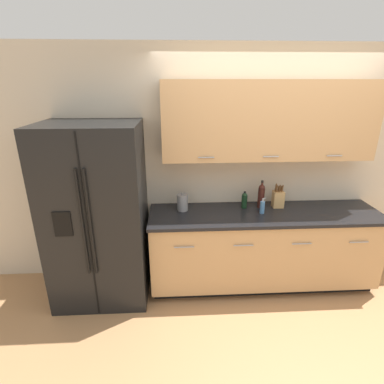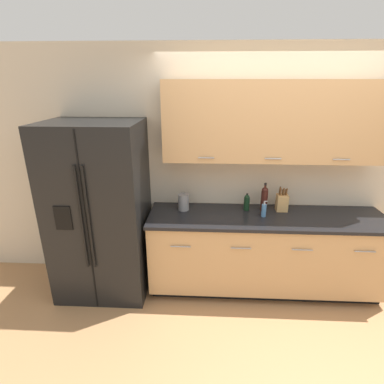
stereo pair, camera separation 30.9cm
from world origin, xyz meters
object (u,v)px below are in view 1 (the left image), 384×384
(refrigerator, at_px, (98,216))
(steel_canister, at_px, (182,202))
(oil_bottle, at_px, (244,200))
(wine_bottle, at_px, (261,195))
(soap_dispenser, at_px, (262,207))
(knife_block, at_px, (278,199))

(refrigerator, relative_size, steel_canister, 9.43)
(refrigerator, relative_size, oil_bottle, 9.76)
(wine_bottle, distance_m, soap_dispenser, 0.18)
(refrigerator, relative_size, wine_bottle, 5.98)
(refrigerator, height_order, steel_canister, refrigerator)
(knife_block, height_order, soap_dispenser, knife_block)
(oil_bottle, bearing_deg, soap_dispenser, -44.60)
(knife_block, xyz_separation_m, oil_bottle, (-0.38, -0.00, -0.01))
(refrigerator, relative_size, soap_dispenser, 10.77)
(knife_block, height_order, wine_bottle, wine_bottle)
(wine_bottle, bearing_deg, soap_dispenser, -99.29)
(refrigerator, distance_m, knife_block, 1.95)
(soap_dispenser, bearing_deg, oil_bottle, 135.40)
(oil_bottle, height_order, steel_canister, steel_canister)
(wine_bottle, distance_m, oil_bottle, 0.19)
(refrigerator, distance_m, oil_bottle, 1.57)
(steel_canister, bearing_deg, wine_bottle, 2.11)
(refrigerator, distance_m, wine_bottle, 1.76)
(refrigerator, distance_m, steel_canister, 0.89)
(knife_block, bearing_deg, steel_canister, -178.25)
(soap_dispenser, bearing_deg, refrigerator, -178.61)
(refrigerator, height_order, soap_dispenser, refrigerator)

